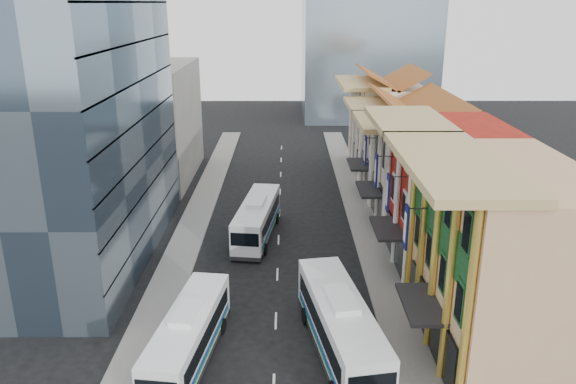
{
  "coord_description": "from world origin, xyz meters",
  "views": [
    {
      "loc": [
        0.75,
        -26.04,
        20.96
      ],
      "look_at": [
        0.88,
        21.76,
        4.78
      ],
      "focal_mm": 35.0,
      "sensor_mm": 36.0,
      "label": 1
    }
  ],
  "objects_px": {
    "office_tower": "(63,82)",
    "shophouse_tan": "(503,261)",
    "bus_right": "(340,325)",
    "bus_left_far": "(257,218)",
    "bus_left_near": "(189,335)"
  },
  "relations": [
    {
      "from": "office_tower",
      "to": "shophouse_tan",
      "type": "bearing_deg",
      "value": -24.3
    },
    {
      "from": "shophouse_tan",
      "to": "bus_left_near",
      "type": "height_order",
      "value": "shophouse_tan"
    },
    {
      "from": "shophouse_tan",
      "to": "bus_left_near",
      "type": "relative_size",
      "value": 1.26
    },
    {
      "from": "shophouse_tan",
      "to": "bus_right",
      "type": "xyz_separation_m",
      "value": [
        -9.93,
        -0.85,
        -3.96
      ]
    },
    {
      "from": "bus_left_far",
      "to": "bus_right",
      "type": "bearing_deg",
      "value": -64.6
    },
    {
      "from": "bus_left_far",
      "to": "bus_right",
      "type": "distance_m",
      "value": 19.53
    },
    {
      "from": "bus_left_near",
      "to": "bus_left_far",
      "type": "relative_size",
      "value": 0.94
    },
    {
      "from": "shophouse_tan",
      "to": "bus_left_far",
      "type": "distance_m",
      "value": 24.22
    },
    {
      "from": "shophouse_tan",
      "to": "bus_left_far",
      "type": "bearing_deg",
      "value": 132.09
    },
    {
      "from": "shophouse_tan",
      "to": "bus_left_far",
      "type": "relative_size",
      "value": 1.19
    },
    {
      "from": "bus_left_near",
      "to": "bus_left_far",
      "type": "height_order",
      "value": "bus_left_far"
    },
    {
      "from": "shophouse_tan",
      "to": "bus_left_near",
      "type": "distance_m",
      "value": 19.73
    },
    {
      "from": "bus_left_near",
      "to": "bus_left_far",
      "type": "bearing_deg",
      "value": 88.08
    },
    {
      "from": "bus_left_near",
      "to": "shophouse_tan",
      "type": "bearing_deg",
      "value": 12.18
    },
    {
      "from": "shophouse_tan",
      "to": "bus_left_far",
      "type": "xyz_separation_m",
      "value": [
        -16.0,
        17.72,
        -4.11
      ]
    }
  ]
}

